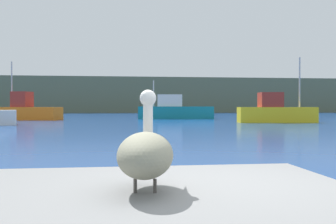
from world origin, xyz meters
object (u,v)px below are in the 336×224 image
object	(u,v)px
fishing_boat_yellow	(276,112)
fishing_boat_teal	(175,110)
pelican	(146,153)
fishing_boat_orange	(28,111)

from	to	relation	value
fishing_boat_yellow	fishing_boat_teal	bearing A→B (deg)	129.42
pelican	fishing_boat_yellow	distance (m)	29.05
fishing_boat_teal	pelican	bearing A→B (deg)	88.41
fishing_boat_teal	fishing_boat_orange	world-z (taller)	fishing_boat_orange
pelican	fishing_boat_yellow	world-z (taller)	fishing_boat_yellow
fishing_boat_teal	fishing_boat_orange	xyz separation A→B (m)	(-14.33, -1.65, -0.00)
pelican	fishing_boat_orange	world-z (taller)	fishing_boat_orange
pelican	fishing_boat_teal	size ratio (longest dim) A/B	0.16
fishing_boat_teal	fishing_boat_yellow	bearing A→B (deg)	130.16
fishing_boat_teal	fishing_boat_orange	size ratio (longest dim) A/B	1.25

